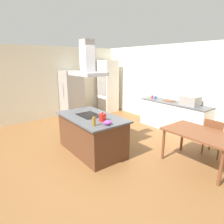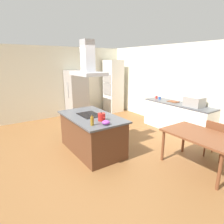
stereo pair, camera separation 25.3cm
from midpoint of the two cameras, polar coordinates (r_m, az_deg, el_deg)
ground at (r=5.70m, az=8.85°, el=-7.45°), size 16.00×16.00×0.00m
wall_back at (r=6.65m, az=20.53°, el=7.10°), size 7.20×0.10×2.70m
wall_left at (r=7.95m, az=-10.93°, el=8.96°), size 0.10×8.80×2.70m
kitchen_island at (r=4.69m, az=-4.54°, el=-6.41°), size 1.81×1.04×0.90m
cooktop at (r=4.63m, az=-5.25°, el=-0.83°), size 0.60×0.44×0.01m
tea_kettle at (r=4.16m, az=-1.38°, el=-1.51°), size 0.21×0.16×0.19m
olive_oil_bottle at (r=3.86m, az=-4.14°, el=-2.69°), size 0.07×0.07×0.23m
mixing_bowl at (r=3.91m, az=0.01°, el=-3.18°), size 0.17×0.17×0.09m
back_counter at (r=6.36m, az=20.01°, el=-1.49°), size 2.26×0.62×0.90m
countertop_microwave at (r=5.95m, az=24.59°, el=2.79°), size 0.50×0.38×0.28m
coffee_mug_red at (r=6.83m, az=14.28°, el=4.34°), size 0.08×0.08×0.09m
coffee_mug_blue at (r=6.71m, az=15.19°, el=4.08°), size 0.08×0.08×0.09m
cutting_board at (r=6.42m, az=19.02°, el=2.98°), size 0.34×0.24×0.02m
wall_oven_stack at (r=8.31m, az=1.26°, el=7.77°), size 0.70×0.66×2.20m
refrigerator at (r=7.56m, az=-9.65°, el=5.35°), size 0.80×0.73×1.82m
dining_table at (r=4.32m, az=26.57°, el=-6.98°), size 1.40×0.90×0.75m
chair_facing_back_wall at (r=4.94m, az=30.20°, el=-6.74°), size 0.42×0.42×0.89m
range_hood at (r=4.45m, az=-5.63°, el=14.15°), size 0.90×0.55×0.78m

